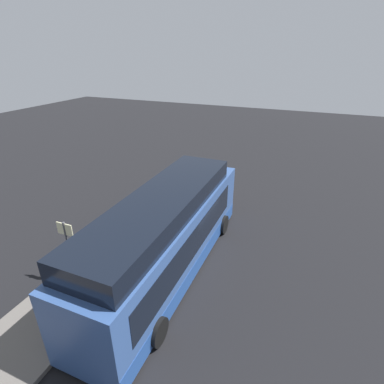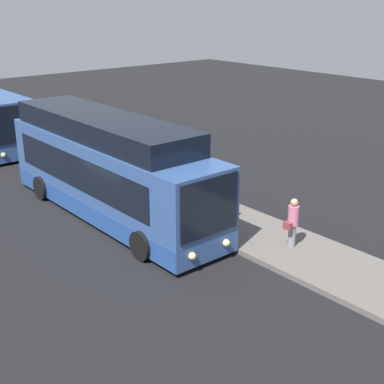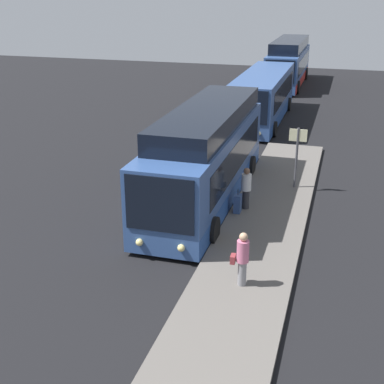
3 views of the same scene
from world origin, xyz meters
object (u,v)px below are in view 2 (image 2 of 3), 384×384
at_px(passenger_waiting, 163,184).
at_px(suitcase, 166,201).
at_px(passenger_boarding, 293,221).
at_px(sign_post, 152,143).
at_px(bus_lead, 109,172).

height_order(passenger_waiting, suitcase, passenger_waiting).
xyz_separation_m(passenger_boarding, suitcase, (-5.12, -1.18, -0.54)).
bearing_deg(sign_post, passenger_boarding, -4.15).
height_order(passenger_waiting, sign_post, sign_post).
distance_m(passenger_boarding, suitcase, 5.29).
bearing_deg(bus_lead, sign_post, 120.26).
bearing_deg(passenger_waiting, suitcase, -132.59).
bearing_deg(passenger_boarding, bus_lead, 20.51).
xyz_separation_m(suitcase, sign_post, (-3.34, 1.79, 1.31)).
xyz_separation_m(bus_lead, suitcase, (1.35, 1.61, -1.19)).
distance_m(suitcase, sign_post, 4.01).
xyz_separation_m(passenger_waiting, sign_post, (-2.85, 1.58, 0.78)).
bearing_deg(suitcase, passenger_boarding, 12.95).
relative_size(bus_lead, suitcase, 11.73).
xyz_separation_m(bus_lead, passenger_waiting, (0.86, 1.82, -0.66)).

